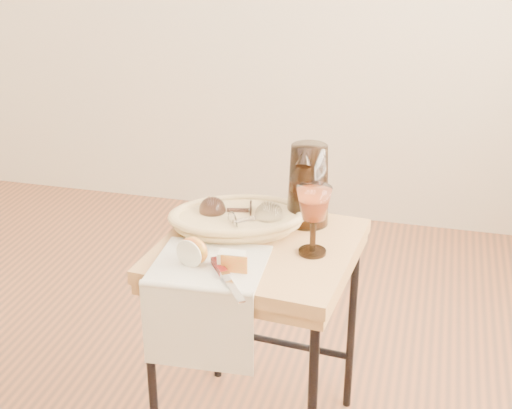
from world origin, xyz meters
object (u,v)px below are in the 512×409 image
(tea_towel, at_px, (210,264))
(goblet_lying_a, at_px, (229,210))
(pitcher, at_px, (308,185))
(wine_goblet, at_px, (313,221))
(table_knife, at_px, (226,277))
(side_table, at_px, (258,344))
(bread_basket, at_px, (238,221))
(apple_half, at_px, (194,250))
(goblet_lying_b, at_px, (254,218))

(tea_towel, height_order, goblet_lying_a, goblet_lying_a)
(pitcher, bearing_deg, wine_goblet, -79.55)
(pitcher, distance_m, table_knife, 0.41)
(pitcher, bearing_deg, side_table, -126.52)
(bread_basket, height_order, pitcher, pitcher)
(bread_basket, relative_size, table_knife, 1.64)
(table_knife, bearing_deg, pitcher, 127.24)
(tea_towel, xyz_separation_m, pitcher, (0.19, 0.30, 0.11))
(bread_basket, bearing_deg, table_knife, -100.55)
(bread_basket, distance_m, table_knife, 0.29)
(tea_towel, distance_m, apple_half, 0.05)
(side_table, distance_m, goblet_lying_b, 0.37)
(side_table, distance_m, bread_basket, 0.36)
(goblet_lying_a, height_order, table_knife, goblet_lying_a)
(goblet_lying_a, height_order, apple_half, goblet_lying_a)
(goblet_lying_b, bearing_deg, tea_towel, -146.43)
(pitcher, bearing_deg, goblet_lying_b, -142.27)
(tea_towel, xyz_separation_m, goblet_lying_a, (-0.02, 0.23, 0.05))
(wine_goblet, distance_m, apple_half, 0.31)
(wine_goblet, xyz_separation_m, table_knife, (-0.17, -0.20, -0.08))
(tea_towel, distance_m, wine_goblet, 0.28)
(goblet_lying_b, bearing_deg, apple_half, -154.55)
(wine_goblet, height_order, table_knife, wine_goblet)
(bread_basket, height_order, wine_goblet, wine_goblet)
(goblet_lying_b, bearing_deg, side_table, -101.42)
(wine_goblet, relative_size, table_knife, 0.90)
(goblet_lying_b, relative_size, apple_half, 1.59)
(goblet_lying_b, distance_m, pitcher, 0.18)
(wine_goblet, relative_size, apple_half, 2.38)
(tea_towel, relative_size, pitcher, 1.03)
(tea_towel, distance_m, goblet_lying_a, 0.23)
(side_table, bearing_deg, apple_half, -128.18)
(tea_towel, xyz_separation_m, table_knife, (0.06, -0.07, 0.01))
(tea_towel, distance_m, pitcher, 0.37)
(bread_basket, relative_size, goblet_lying_b, 2.71)
(bread_basket, bearing_deg, apple_half, -123.36)
(goblet_lying_a, height_order, pitcher, pitcher)
(side_table, bearing_deg, table_knife, -95.48)
(side_table, xyz_separation_m, apple_half, (-0.12, -0.15, 0.36))
(tea_towel, height_order, wine_goblet, wine_goblet)
(side_table, height_order, bread_basket, bread_basket)
(pitcher, bearing_deg, goblet_lying_a, -163.36)
(goblet_lying_b, relative_size, pitcher, 0.46)
(pitcher, xyz_separation_m, apple_half, (-0.22, -0.31, -0.07))
(goblet_lying_b, bearing_deg, bread_basket, 119.36)
(pitcher, bearing_deg, table_knife, -112.35)
(bread_basket, bearing_deg, pitcher, 7.19)
(bread_basket, bearing_deg, tea_towel, -114.34)
(tea_towel, relative_size, table_knife, 1.34)
(bread_basket, relative_size, apple_half, 4.31)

